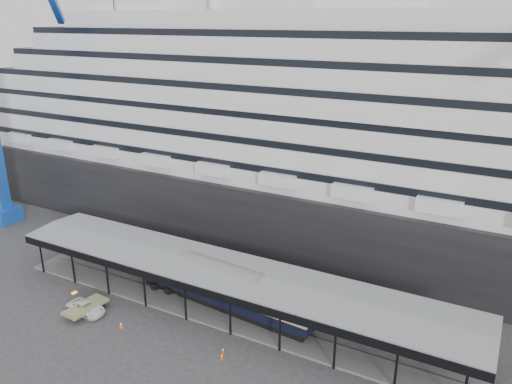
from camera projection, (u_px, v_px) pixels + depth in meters
ground at (203, 331)px, 53.59m from camera, size 200.00×200.00×0.00m
cruise_ship at (320, 114)px, 74.07m from camera, size 130.00×30.00×43.90m
platform_canopy at (227, 291)px, 56.96m from camera, size 56.00×9.18×5.30m
port_truck at (86, 308)px, 56.61m from camera, size 5.01×2.57×1.35m
pullman_carriage at (222, 286)px, 57.10m from camera, size 23.47×4.96×22.88m
traffic_cone_left at (121, 325)px, 54.05m from camera, size 0.46×0.46×0.74m
traffic_cone_mid at (223, 350)px, 49.92m from camera, size 0.39×0.39×0.66m
traffic_cone_right at (222, 356)px, 49.03m from camera, size 0.37×0.37×0.69m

